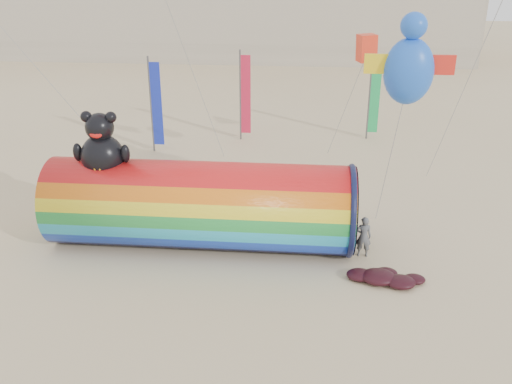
{
  "coord_description": "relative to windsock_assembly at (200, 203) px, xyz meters",
  "views": [
    {
      "loc": [
        2.22,
        -16.9,
        10.23
      ],
      "look_at": [
        0.5,
        1.5,
        2.4
      ],
      "focal_mm": 40.0,
      "sensor_mm": 36.0,
      "label": 1
    }
  ],
  "objects": [
    {
      "name": "ground",
      "position": [
        1.59,
        -1.93,
        -1.71
      ],
      "size": [
        160.0,
        160.0,
        0.0
      ],
      "primitive_type": "plane",
      "color": "#CCB58C",
      "rests_on": "ground"
    },
    {
      "name": "windsock_assembly",
      "position": [
        0.0,
        0.0,
        0.0
      ],
      "size": [
        11.16,
        3.4,
        5.14
      ],
      "color": "red",
      "rests_on": "ground"
    },
    {
      "name": "fabric_bundle",
      "position": [
        6.56,
        -2.09,
        -1.53
      ],
      "size": [
        2.62,
        1.35,
        0.41
      ],
      "color": "#3E0B15",
      "rests_on": "ground"
    },
    {
      "name": "festival_banners",
      "position": [
        1.12,
        12.52,
        0.93
      ],
      "size": [
        12.55,
        3.52,
        5.2
      ],
      "color": "#59595E",
      "rests_on": "ground"
    },
    {
      "name": "kite_handler",
      "position": [
        5.97,
        -0.36,
        -0.93
      ],
      "size": [
        0.57,
        0.38,
        1.56
      ],
      "primitive_type": "imported",
      "rotation": [
        0.0,
        0.0,
        3.14
      ],
      "color": "#5A5E62",
      "rests_on": "ground"
    }
  ]
}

